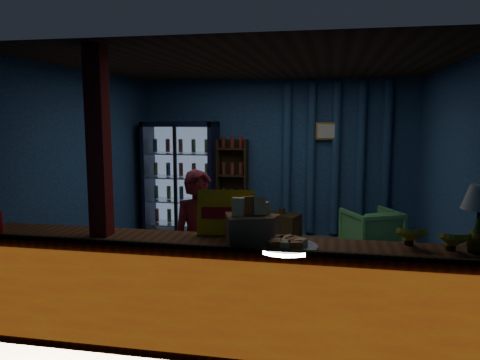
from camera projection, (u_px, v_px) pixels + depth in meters
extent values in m
plane|color=#515154|center=(254.00, 275.00, 5.93)|extent=(4.60, 4.60, 0.00)
plane|color=navy|center=(275.00, 157.00, 7.89)|extent=(4.60, 0.00, 4.60)
plane|color=navy|center=(208.00, 207.00, 3.61)|extent=(4.60, 0.00, 4.60)
plane|color=navy|center=(83.00, 169.00, 6.19)|extent=(0.00, 4.40, 4.40)
plane|color=navy|center=(453.00, 178.00, 5.31)|extent=(0.00, 4.40, 4.40)
plane|color=#472D19|center=(254.00, 65.00, 5.57)|extent=(4.60, 4.60, 0.00)
cube|color=brown|center=(218.00, 295.00, 4.02)|extent=(4.40, 0.55, 0.95)
cube|color=red|center=(209.00, 308.00, 3.74)|extent=(4.35, 0.02, 0.81)
cube|color=#382812|center=(209.00, 248.00, 3.69)|extent=(4.40, 0.04, 0.04)
cube|color=maroon|center=(101.00, 196.00, 4.10)|extent=(0.16, 0.16, 2.60)
cube|color=black|center=(186.00, 176.00, 8.15)|extent=(1.20, 0.06, 1.90)
cube|color=black|center=(149.00, 177.00, 8.00)|extent=(0.06, 0.60, 1.90)
cube|color=black|center=(214.00, 179.00, 7.78)|extent=(0.06, 0.60, 1.90)
cube|color=black|center=(180.00, 124.00, 7.77)|extent=(1.20, 0.60, 0.08)
cube|color=black|center=(182.00, 231.00, 8.02)|extent=(1.20, 0.60, 0.08)
cube|color=#99B2D8|center=(185.00, 177.00, 8.11)|extent=(1.08, 0.02, 1.74)
cube|color=white|center=(176.00, 180.00, 7.62)|extent=(1.12, 0.02, 1.78)
cube|color=black|center=(175.00, 181.00, 7.60)|extent=(0.05, 0.05, 1.80)
cube|color=silver|center=(182.00, 223.00, 8.00)|extent=(1.08, 0.48, 0.02)
cylinder|color=#B33219|center=(157.00, 215.00, 8.07)|extent=(0.07, 0.07, 0.22)
cylinder|color=#2A711C|center=(169.00, 215.00, 8.02)|extent=(0.07, 0.07, 0.22)
cylinder|color=#A0A519|center=(182.00, 216.00, 7.98)|extent=(0.07, 0.07, 0.22)
cylinder|color=navy|center=(195.00, 216.00, 7.94)|extent=(0.07, 0.07, 0.22)
cylinder|color=maroon|center=(207.00, 217.00, 7.90)|extent=(0.07, 0.07, 0.22)
cube|color=silver|center=(182.00, 200.00, 7.94)|extent=(1.08, 0.48, 0.02)
cylinder|color=#2A711C|center=(156.00, 192.00, 8.01)|extent=(0.07, 0.07, 0.22)
cylinder|color=#A0A519|center=(169.00, 192.00, 7.97)|extent=(0.07, 0.07, 0.22)
cylinder|color=navy|center=(181.00, 193.00, 7.93)|extent=(0.07, 0.07, 0.22)
cylinder|color=maroon|center=(194.00, 193.00, 7.88)|extent=(0.07, 0.07, 0.22)
cylinder|color=#B33219|center=(207.00, 194.00, 7.84)|extent=(0.07, 0.07, 0.22)
cube|color=silver|center=(181.00, 177.00, 7.89)|extent=(1.08, 0.48, 0.02)
cylinder|color=#A0A519|center=(156.00, 169.00, 7.96)|extent=(0.07, 0.07, 0.22)
cylinder|color=navy|center=(168.00, 169.00, 7.91)|extent=(0.07, 0.07, 0.22)
cylinder|color=maroon|center=(181.00, 169.00, 7.87)|extent=(0.07, 0.07, 0.22)
cylinder|color=#B33219|center=(194.00, 170.00, 7.83)|extent=(0.07, 0.07, 0.22)
cylinder|color=#2A711C|center=(207.00, 170.00, 7.79)|extent=(0.07, 0.07, 0.22)
cube|color=silver|center=(181.00, 153.00, 7.83)|extent=(1.08, 0.48, 0.02)
cylinder|color=navy|center=(155.00, 145.00, 7.90)|extent=(0.07, 0.07, 0.22)
cylinder|color=maroon|center=(168.00, 146.00, 7.86)|extent=(0.07, 0.07, 0.22)
cylinder|color=#B33219|center=(181.00, 146.00, 7.82)|extent=(0.07, 0.07, 0.22)
cylinder|color=#2A711C|center=(194.00, 146.00, 7.77)|extent=(0.07, 0.07, 0.22)
cylinder|color=#A0A519|center=(207.00, 146.00, 7.73)|extent=(0.07, 0.07, 0.22)
cube|color=#382812|center=(234.00, 186.00, 8.04)|extent=(0.50, 0.02, 1.60)
cube|color=#382812|center=(219.00, 187.00, 7.96)|extent=(0.03, 0.28, 1.60)
cube|color=#382812|center=(246.00, 187.00, 7.87)|extent=(0.03, 0.28, 1.60)
cube|color=#382812|center=(233.00, 227.00, 8.01)|extent=(0.46, 0.26, 0.02)
cube|color=#382812|center=(233.00, 201.00, 7.95)|extent=(0.46, 0.26, 0.02)
cube|color=#382812|center=(232.00, 175.00, 7.89)|extent=(0.46, 0.26, 0.02)
cube|color=#382812|center=(232.00, 149.00, 7.83)|extent=(0.46, 0.26, 0.02)
cylinder|color=navy|center=(287.00, 158.00, 7.79)|extent=(0.14, 0.14, 2.50)
cylinder|color=navy|center=(311.00, 158.00, 7.72)|extent=(0.14, 0.14, 2.50)
cylinder|color=navy|center=(336.00, 159.00, 7.64)|extent=(0.14, 0.14, 2.50)
cylinder|color=navy|center=(361.00, 159.00, 7.56)|extent=(0.14, 0.14, 2.50)
cylinder|color=navy|center=(386.00, 160.00, 7.49)|extent=(0.14, 0.14, 2.50)
cube|color=gold|center=(327.00, 131.00, 7.57)|extent=(0.36, 0.03, 0.28)
cube|color=silver|center=(327.00, 131.00, 7.55)|extent=(0.30, 0.01, 0.22)
imported|color=maroon|center=(200.00, 244.00, 4.63)|extent=(0.63, 0.52, 1.48)
imported|color=#5AB45C|center=(371.00, 231.00, 6.82)|extent=(0.95, 0.96, 0.66)
cube|color=#382812|center=(282.00, 229.00, 7.33)|extent=(0.62, 0.53, 0.47)
cylinder|color=#382812|center=(282.00, 211.00, 7.29)|extent=(0.09, 0.09, 0.09)
cube|color=yellow|center=(226.00, 213.00, 4.13)|extent=(0.51, 0.17, 0.40)
cube|color=#AE0B15|center=(225.00, 213.00, 4.11)|extent=(0.42, 0.09, 0.10)
cube|color=#906945|center=(249.00, 229.00, 3.87)|extent=(0.45, 0.41, 0.24)
cube|color=gold|center=(238.00, 206.00, 3.83)|extent=(0.11, 0.09, 0.15)
cube|color=orange|center=(249.00, 206.00, 3.84)|extent=(0.11, 0.09, 0.15)
cube|color=gold|center=(260.00, 206.00, 3.86)|extent=(0.11, 0.09, 0.15)
cube|color=#906945|center=(257.00, 227.00, 4.00)|extent=(0.38, 0.35, 0.21)
cube|color=gold|center=(249.00, 207.00, 4.01)|extent=(0.10, 0.08, 0.13)
cube|color=orange|center=(257.00, 208.00, 3.98)|extent=(0.10, 0.08, 0.13)
cube|color=gold|center=(266.00, 209.00, 3.94)|extent=(0.10, 0.08, 0.13)
cylinder|color=silver|center=(286.00, 247.00, 3.73)|extent=(0.51, 0.51, 0.03)
cube|color=gold|center=(299.00, 242.00, 3.71)|extent=(0.11, 0.08, 0.05)
cube|color=orange|center=(296.00, 240.00, 3.78)|extent=(0.13, 0.13, 0.05)
cube|color=gold|center=(288.00, 239.00, 3.82)|extent=(0.08, 0.11, 0.05)
cube|color=orange|center=(279.00, 239.00, 3.81)|extent=(0.13, 0.13, 0.05)
cube|color=gold|center=(274.00, 241.00, 3.74)|extent=(0.11, 0.08, 0.05)
cube|color=orange|center=(277.00, 244.00, 3.67)|extent=(0.13, 0.13, 0.05)
cube|color=gold|center=(285.00, 245.00, 3.63)|extent=(0.08, 0.11, 0.05)
cube|color=orange|center=(295.00, 245.00, 3.64)|extent=(0.13, 0.13, 0.05)
cylinder|color=black|center=(476.00, 250.00, 3.62)|extent=(0.12, 0.12, 0.04)
cylinder|color=black|center=(478.00, 226.00, 3.59)|extent=(0.02, 0.02, 0.37)
cone|color=white|center=(480.00, 197.00, 3.56)|extent=(0.27, 0.27, 0.19)
sphere|color=#925F1A|center=(477.00, 241.00, 3.59)|extent=(0.17, 0.17, 0.17)
cone|color=#335E20|center=(479.00, 224.00, 3.57)|extent=(0.09, 0.09, 0.13)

